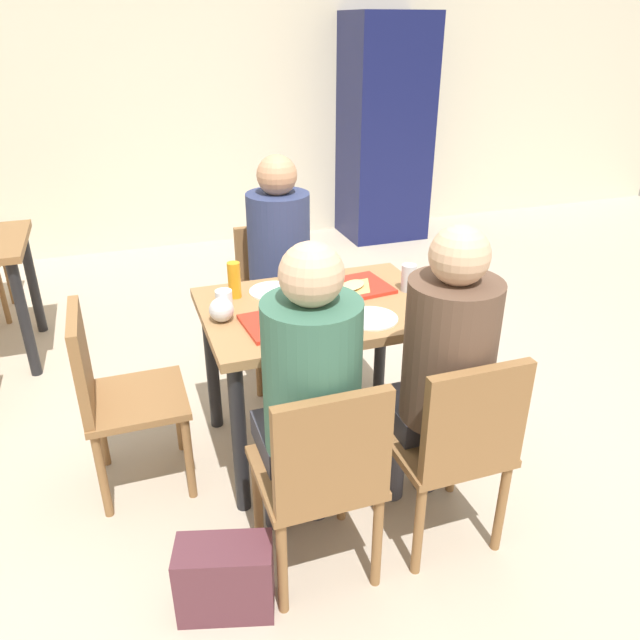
{
  "coord_description": "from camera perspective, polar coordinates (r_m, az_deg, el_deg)",
  "views": [
    {
      "loc": [
        -0.77,
        -2.23,
        1.81
      ],
      "look_at": [
        0.0,
        0.0,
        0.65
      ],
      "focal_mm": 34.19,
      "sensor_mm": 36.0,
      "label": 1
    }
  ],
  "objects": [
    {
      "name": "tray_red_near",
      "position": [
        2.44,
        -2.9,
        -0.14
      ],
      "size": [
        0.38,
        0.29,
        0.02
      ],
      "primitive_type": "cube",
      "rotation": [
        0.0,
        0.0,
        0.08
      ],
      "color": "red",
      "rests_on": "main_table"
    },
    {
      "name": "tray_red_far",
      "position": [
        2.75,
        2.7,
        2.98
      ],
      "size": [
        0.39,
        0.3,
        0.02
      ],
      "primitive_type": "cube",
      "rotation": [
        0.0,
        0.0,
        0.11
      ],
      "color": "red",
      "rests_on": "main_table"
    },
    {
      "name": "person_in_red",
      "position": [
        2.02,
        -1.06,
        -6.28
      ],
      "size": [
        0.32,
        0.42,
        1.24
      ],
      "color": "#383842",
      "rests_on": "ground_plane"
    },
    {
      "name": "ground_plane",
      "position": [
        2.98,
        0.0,
        -11.5
      ],
      "size": [
        10.0,
        10.0,
        0.02
      ],
      "primitive_type": "cube",
      "color": "#B7A893"
    },
    {
      "name": "chair_near_left",
      "position": [
        2.06,
        0.25,
        -14.05
      ],
      "size": [
        0.4,
        0.4,
        0.83
      ],
      "color": "olive",
      "rests_on": "ground_plane"
    },
    {
      "name": "plastic_cup_c",
      "position": [
        2.54,
        -8.96,
        1.7
      ],
      "size": [
        0.07,
        0.07,
        0.1
      ],
      "primitive_type": "cylinder",
      "color": "white",
      "rests_on": "main_table"
    },
    {
      "name": "paper_plate_center",
      "position": [
        2.74,
        -4.35,
        2.73
      ],
      "size": [
        0.22,
        0.22,
        0.01
      ],
      "primitive_type": "cylinder",
      "color": "white",
      "rests_on": "main_table"
    },
    {
      "name": "pizza_slice_a",
      "position": [
        2.46,
        -2.95,
        0.47
      ],
      "size": [
        0.22,
        0.22,
        0.02
      ],
      "color": "#C68C47",
      "rests_on": "tray_red_near"
    },
    {
      "name": "plastic_cup_a",
      "position": [
        2.85,
        -2.52,
        4.74
      ],
      "size": [
        0.07,
        0.07,
        0.1
      ],
      "primitive_type": "cylinder",
      "color": "white",
      "rests_on": "main_table"
    },
    {
      "name": "person_far_side",
      "position": [
        3.14,
        -3.65,
        5.88
      ],
      "size": [
        0.32,
        0.42,
        1.24
      ],
      "color": "#383842",
      "rests_on": "ground_plane"
    },
    {
      "name": "soda_can",
      "position": [
        2.75,
        8.29,
        3.93
      ],
      "size": [
        0.07,
        0.07,
        0.12
      ],
      "primitive_type": "cylinder",
      "color": "#B7BCC6",
      "rests_on": "main_table"
    },
    {
      "name": "foil_bundle",
      "position": [
        2.47,
        -9.21,
        0.96
      ],
      "size": [
        0.1,
        0.1,
        0.1
      ],
      "primitive_type": "sphere",
      "color": "silver",
      "rests_on": "main_table"
    },
    {
      "name": "chair_far_side",
      "position": [
        3.36,
        -4.19,
        2.71
      ],
      "size": [
        0.4,
        0.4,
        0.83
      ],
      "color": "olive",
      "rests_on": "ground_plane"
    },
    {
      "name": "chair_near_right",
      "position": [
        2.24,
        12.63,
        -11.03
      ],
      "size": [
        0.4,
        0.4,
        0.83
      ],
      "color": "olive",
      "rests_on": "ground_plane"
    },
    {
      "name": "plastic_cup_d",
      "position": [
        2.82,
        0.35,
        4.54
      ],
      "size": [
        0.07,
        0.07,
        0.1
      ],
      "primitive_type": "cylinder",
      "color": "white",
      "rests_on": "main_table"
    },
    {
      "name": "plastic_cup_b",
      "position": [
        2.33,
        3.08,
        -0.37
      ],
      "size": [
        0.07,
        0.07,
        0.1
      ],
      "primitive_type": "cylinder",
      "color": "white",
      "rests_on": "main_table"
    },
    {
      "name": "condiment_bottle",
      "position": [
        2.67,
        -8.03,
        3.72
      ],
      "size": [
        0.06,
        0.06,
        0.16
      ],
      "primitive_type": "cylinder",
      "color": "orange",
      "rests_on": "main_table"
    },
    {
      "name": "person_in_brown_jacket",
      "position": [
        2.2,
        11.41,
        -3.88
      ],
      "size": [
        0.32,
        0.42,
        1.24
      ],
      "color": "#383842",
      "rests_on": "ground_plane"
    },
    {
      "name": "pizza_slice_b",
      "position": [
        2.73,
        3.08,
        3.16
      ],
      "size": [
        0.24,
        0.22,
        0.02
      ],
      "color": "#DBAD60",
      "rests_on": "tray_red_far"
    },
    {
      "name": "back_wall",
      "position": [
        5.5,
        -11.77,
        21.33
      ],
      "size": [
        10.0,
        0.1,
        2.8
      ],
      "primitive_type": "cube",
      "color": "beige",
      "rests_on": "ground_plane"
    },
    {
      "name": "handbag",
      "position": [
        2.23,
        -8.86,
        -22.78
      ],
      "size": [
        0.35,
        0.24,
        0.28
      ],
      "primitive_type": "cube",
      "rotation": [
        0.0,
        0.0,
        -0.28
      ],
      "color": "#592D38",
      "rests_on": "ground_plane"
    },
    {
      "name": "main_table",
      "position": [
        2.65,
        0.0,
        -0.76
      ],
      "size": [
        1.0,
        0.73,
        0.73
      ],
      "color": "#9E7247",
      "rests_on": "ground_plane"
    },
    {
      "name": "chair_left_end",
      "position": [
        2.6,
        -18.84,
        -6.18
      ],
      "size": [
        0.4,
        0.4,
        0.83
      ],
      "color": "olive",
      "rests_on": "ground_plane"
    },
    {
      "name": "drink_fridge",
      "position": [
        5.67,
        6.06,
        17.24
      ],
      "size": [
        0.7,
        0.6,
        1.9
      ],
      "primitive_type": "cube",
      "color": "#14194C",
      "rests_on": "ground_plane"
    },
    {
      "name": "paper_plate_near_edge",
      "position": [
        2.48,
        4.79,
        0.16
      ],
      "size": [
        0.22,
        0.22,
        0.01
      ],
      "primitive_type": "cylinder",
      "color": "white",
      "rests_on": "main_table"
    }
  ]
}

